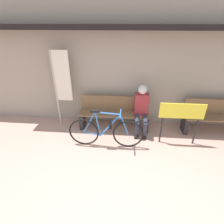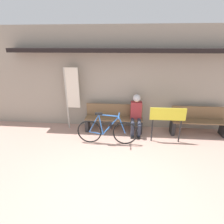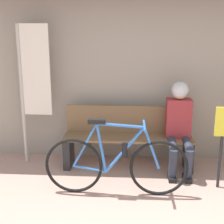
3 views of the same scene
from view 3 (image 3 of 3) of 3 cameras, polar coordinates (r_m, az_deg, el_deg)
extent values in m
cube|color=#9E9384|center=(4.66, 5.17, 10.70)|extent=(12.00, 0.12, 3.20)
cube|color=brown|center=(4.42, 2.92, -4.69)|extent=(1.81, 0.42, 0.03)
cube|color=brown|center=(4.54, 2.99, -1.31)|extent=(1.81, 0.03, 0.40)
cube|color=#232326|center=(4.60, -7.93, -7.18)|extent=(0.10, 0.36, 0.44)
cube|color=#232326|center=(4.58, 13.74, -7.57)|extent=(0.10, 0.36, 0.44)
torus|color=black|center=(3.82, -7.01, -9.77)|extent=(0.69, 0.04, 0.69)
torus|color=black|center=(3.77, 8.56, -10.16)|extent=(0.69, 0.04, 0.69)
cylinder|color=blue|center=(3.57, 1.56, -2.47)|extent=(0.55, 0.03, 0.07)
cylinder|color=blue|center=(3.67, 2.32, -6.97)|extent=(0.47, 0.03, 0.59)
cylinder|color=blue|center=(3.68, -1.97, -6.61)|extent=(0.13, 0.03, 0.61)
cylinder|color=blue|center=(3.80, -4.09, -10.33)|extent=(0.39, 0.03, 0.09)
cylinder|color=blue|center=(3.69, -4.96, -6.07)|extent=(0.30, 0.02, 0.55)
cylinder|color=blue|center=(3.66, 7.28, -6.58)|extent=(0.21, 0.03, 0.51)
cube|color=black|center=(3.58, -2.82, -1.74)|extent=(0.20, 0.07, 0.05)
cylinder|color=blue|center=(3.57, 5.96, -2.50)|extent=(0.03, 0.40, 0.03)
cylinder|color=black|center=(3.67, 2.32, -6.97)|extent=(0.07, 0.07, 0.17)
cylinder|color=#2D3342|center=(4.26, 10.94, -5.64)|extent=(0.11, 0.42, 0.13)
cylinder|color=#2D3342|center=(4.18, 11.09, -9.14)|extent=(0.11, 0.17, 0.41)
cube|color=black|center=(4.30, 10.89, -11.72)|extent=(0.10, 0.22, 0.06)
cylinder|color=#2D3342|center=(4.29, 13.60, -5.64)|extent=(0.11, 0.42, 0.13)
cylinder|color=#2D3342|center=(4.21, 13.82, -9.12)|extent=(0.11, 0.17, 0.41)
cube|color=black|center=(4.33, 13.57, -11.68)|extent=(0.10, 0.22, 0.06)
cube|color=maroon|center=(4.42, 12.02, -1.11)|extent=(0.34, 0.22, 0.54)
sphere|color=tan|center=(4.32, 12.32, 3.57)|extent=(0.20, 0.20, 0.20)
sphere|color=silver|center=(4.31, 12.34, 3.96)|extent=(0.23, 0.23, 0.23)
cylinder|color=#B7B2A8|center=(4.66, -16.09, 2.81)|extent=(0.05, 0.05, 2.01)
cube|color=silver|center=(4.53, -13.72, 7.38)|extent=(0.40, 0.02, 1.27)
cylinder|color=#232326|center=(4.13, 19.10, -8.63)|extent=(0.04, 0.04, 0.68)
camera|label=1|loc=(0.78, 100.92, 71.09)|focal=28.00mm
camera|label=2|loc=(1.25, 166.09, 24.39)|focal=28.00mm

